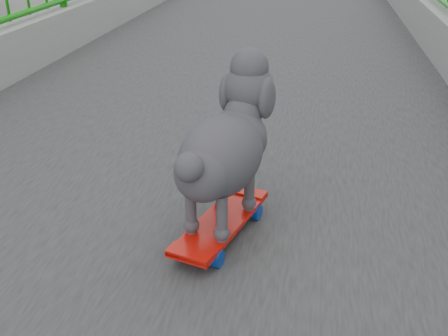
% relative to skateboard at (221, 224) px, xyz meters
% --- Properties ---
extents(skateboard, '(0.26, 0.48, 0.06)m').
position_rel_skateboard_xyz_m(skateboard, '(0.00, 0.00, 0.00)').
color(skateboard, red).
rests_on(skateboard, footbridge).
extents(poodle, '(0.32, 0.53, 0.46)m').
position_rel_skateboard_xyz_m(poodle, '(0.01, 0.03, 0.26)').
color(poodle, '#2B292E').
rests_on(poodle, skateboard).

